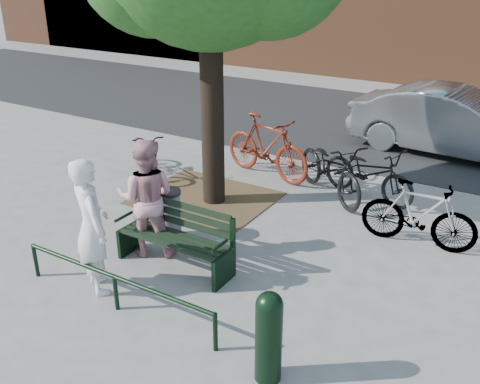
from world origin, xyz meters
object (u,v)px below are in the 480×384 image
Objects in this scene: bollard at (269,334)px; parked_car at (454,122)px; park_bench at (177,235)px; litter_bin at (169,214)px; person_right at (147,198)px; person_left at (92,226)px; bicycle_c at (330,168)px.

bollard is 8.43m from parked_car.
litter_bin is at bearing 136.03° from park_bench.
parked_car is (2.93, 7.00, -0.15)m from person_right.
person_left is 4.73m from bicycle_c.
litter_bin is at bearing -171.07° from bicycle_c.
person_right is 0.85× the size of bicycle_c.
bollard is 0.51× the size of bicycle_c.
person_left reaches higher than litter_bin.
person_right is 7.59m from parked_car.
bicycle_c is (1.46, 4.48, -0.38)m from person_left.
litter_bin is at bearing -115.38° from person_right.
litter_bin is (-2.83, 1.95, -0.16)m from bollard.
person_right is at bearing 153.08° from bollard.
person_right reaches higher than parked_car.
park_bench is at bearing -88.49° from person_left.
park_bench is at bearing 144.91° from person_right.
bicycle_c is at bearing 163.14° from parked_car.
litter_bin is 0.18× the size of parked_car.
park_bench is 3.55m from bicycle_c.
park_bench is 0.39× the size of parked_car.
park_bench is at bearing 148.56° from bollard.
person_right is at bearing 161.84° from parked_car.
bollard is (2.21, -1.35, 0.09)m from park_bench.
bicycle_c is 0.47× the size of parked_car.
park_bench is 2.15× the size of litter_bin.
parked_car reaches higher than park_bench.
person_left is at bearing 173.75° from bollard.
litter_bin is 0.38× the size of bicycle_c.
bollard is (2.76, -0.30, -0.36)m from person_left.
person_left is 2.30× the size of litter_bin.
bicycle_c reaches higher than bollard.
bollard is at bearing -176.31° from parked_car.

